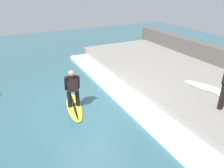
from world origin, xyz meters
The scene contains 7 objects.
ground_plane centered at (0.00, 0.00, 0.00)m, with size 28.00×28.00×0.00m, color #335B66.
concrete_ledge centered at (4.16, 0.00, 0.24)m, with size 4.40×11.85×0.49m, color gray.
back_wall centered at (6.61, 0.00, 0.65)m, with size 0.50×12.44×1.29m, color #544F49.
wave_foam_crest centered at (1.47, 0.00, 0.08)m, with size 0.99×11.25×0.15m, color white.
surfboard_riding centered at (-0.56, 0.18, 0.03)m, with size 0.83×2.10×0.07m.
surfer_riding centered at (-0.56, 0.18, 0.81)m, with size 0.52×0.47×1.36m.
surfboard_spare centered at (4.08, -1.52, 0.52)m, with size 1.06×1.85×0.06m.
Camera 1 is at (-2.38, -6.45, 4.07)m, focal length 35.00 mm.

